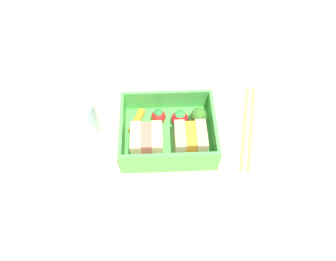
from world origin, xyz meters
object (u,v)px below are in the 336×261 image
(drinking_glass, at_px, (83,119))
(broccoli_floret, at_px, (199,116))
(chopstick_pair, at_px, (248,126))
(strawberry_far_left, at_px, (180,119))
(strawberry_left, at_px, (159,116))
(folded_napkin, at_px, (176,71))
(carrot_stick_far_left, at_px, (137,121))
(sandwich_center_left, at_px, (147,141))
(sandwich_left, at_px, (190,140))

(drinking_glass, bearing_deg, broccoli_floret, -179.05)
(broccoli_floret, bearing_deg, chopstick_pair, 177.07)
(strawberry_far_left, bearing_deg, strawberry_left, -13.14)
(strawberry_far_left, bearing_deg, folded_napkin, -90.92)
(strawberry_far_left, bearing_deg, carrot_stick_far_left, -3.53)
(broccoli_floret, bearing_deg, sandwich_center_left, 29.09)
(carrot_stick_far_left, bearing_deg, drinking_glass, 4.05)
(sandwich_center_left, xyz_separation_m, drinking_glass, (0.12, -0.05, 0.01))
(strawberry_far_left, relative_size, carrot_stick_far_left, 0.72)
(sandwich_left, bearing_deg, drinking_glass, -14.60)
(sandwich_center_left, distance_m, chopstick_pair, 0.20)
(strawberry_left, distance_m, drinking_glass, 0.14)
(chopstick_pair, distance_m, drinking_glass, 0.31)
(sandwich_center_left, height_order, folded_napkin, sandwich_center_left)
(chopstick_pair, xyz_separation_m, drinking_glass, (0.31, -0.00, 0.04))
(strawberry_left, bearing_deg, broccoli_floret, 174.26)
(folded_napkin, bearing_deg, sandwich_left, 93.62)
(strawberry_far_left, height_order, carrot_stick_far_left, strawberry_far_left)
(strawberry_far_left, bearing_deg, drinking_glass, 0.58)
(sandwich_left, xyz_separation_m, chopstick_pair, (-0.12, -0.05, -0.03))
(sandwich_left, xyz_separation_m, strawberry_far_left, (0.02, -0.05, -0.01))
(drinking_glass, relative_size, folded_napkin, 0.65)
(sandwich_left, distance_m, strawberry_far_left, 0.05)
(drinking_glass, bearing_deg, chopstick_pair, 179.72)
(sandwich_left, relative_size, sandwich_center_left, 1.00)
(strawberry_far_left, relative_size, chopstick_pair, 0.19)
(sandwich_center_left, bearing_deg, drinking_glass, -23.36)
(carrot_stick_far_left, bearing_deg, strawberry_far_left, 176.47)
(sandwich_center_left, height_order, broccoli_floret, sandwich_center_left)
(carrot_stick_far_left, bearing_deg, sandwich_left, 149.37)
(sandwich_center_left, distance_m, strawberry_far_left, 0.08)
(sandwich_left, xyz_separation_m, broccoli_floret, (-0.02, -0.05, -0.00))
(strawberry_far_left, bearing_deg, broccoli_floret, -177.20)
(sandwich_center_left, height_order, strawberry_left, sandwich_center_left)
(sandwich_center_left, relative_size, broccoli_floret, 1.46)
(sandwich_left, distance_m, sandwich_center_left, 0.08)
(chopstick_pair, bearing_deg, broccoli_floret, -2.93)
(broccoli_floret, height_order, drinking_glass, drinking_glass)
(sandwich_left, bearing_deg, carrot_stick_far_left, -30.63)
(broccoli_floret, xyz_separation_m, chopstick_pair, (-0.10, 0.01, -0.03))
(strawberry_far_left, distance_m, strawberry_left, 0.04)
(sandwich_left, relative_size, folded_napkin, 0.43)
(chopstick_pair, bearing_deg, folded_napkin, -49.32)
(sandwich_center_left, height_order, strawberry_far_left, sandwich_center_left)
(strawberry_far_left, distance_m, folded_napkin, 0.15)
(sandwich_center_left, distance_m, folded_napkin, 0.21)
(sandwich_center_left, xyz_separation_m, strawberry_far_left, (-0.06, -0.05, -0.01))
(chopstick_pair, bearing_deg, strawberry_left, -4.15)
(broccoli_floret, height_order, folded_napkin, broccoli_floret)
(strawberry_far_left, xyz_separation_m, carrot_stick_far_left, (0.08, -0.01, -0.01))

